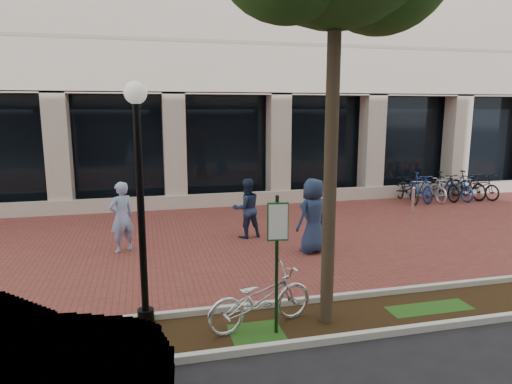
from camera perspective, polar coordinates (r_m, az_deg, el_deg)
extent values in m
plane|color=black|center=(13.08, 0.48, -5.80)|extent=(120.00, 120.00, 0.00)
cube|color=brown|center=(13.08, 0.48, -5.78)|extent=(40.00, 9.00, 0.01)
cube|color=black|center=(8.42, 9.73, -15.40)|extent=(40.00, 1.50, 0.01)
cube|color=beige|center=(9.02, 7.79, -13.13)|extent=(40.00, 0.12, 0.12)
cube|color=beige|center=(7.79, 12.04, -17.27)|extent=(40.00, 0.12, 0.12)
cube|color=black|center=(18.11, -3.94, 5.46)|extent=(40.00, 0.15, 4.20)
cube|color=#BFB4A3|center=(17.30, -3.22, -0.96)|extent=(40.00, 0.25, 0.50)
cube|color=#BFB4A3|center=(17.42, -3.53, 5.27)|extent=(0.80, 0.80, 4.20)
cube|color=black|center=(7.41, 2.59, -9.26)|extent=(0.05, 0.05, 2.32)
cube|color=#175D22|center=(7.16, 2.70, -3.74)|extent=(0.34, 0.02, 0.62)
cube|color=white|center=(7.15, 2.74, -3.77)|extent=(0.30, 0.01, 0.56)
cylinder|color=black|center=(8.25, -13.59, -15.01)|extent=(0.28, 0.28, 0.30)
cylinder|color=black|center=(7.68, -14.14, -3.29)|extent=(0.12, 0.12, 3.75)
sphere|color=silver|center=(7.47, -14.83, 11.91)|extent=(0.36, 0.36, 0.36)
cylinder|color=#493B29|center=(7.58, 9.23, 0.92)|extent=(0.22, 0.22, 4.84)
imported|color=silver|center=(7.86, 0.56, -13.10)|extent=(2.07, 1.17, 1.03)
imported|color=#91A7D8|center=(12.17, -16.45, -3.02)|extent=(0.80, 0.72, 1.83)
imported|color=#1E2C4C|center=(12.97, -1.20, -2.05)|extent=(0.93, 0.79, 1.71)
imported|color=navy|center=(11.70, 7.15, -2.97)|extent=(1.11, 0.95, 1.92)
cylinder|color=silver|center=(16.75, 19.01, -1.23)|extent=(0.11, 0.11, 0.88)
sphere|color=silver|center=(16.67, 19.11, 0.42)|extent=(0.12, 0.12, 0.12)
imported|color=black|center=(18.95, 18.42, 0.33)|extent=(0.91, 2.02, 1.02)
imported|color=navy|center=(19.24, 19.81, 0.56)|extent=(0.67, 1.92, 1.14)
imported|color=silver|center=(19.56, 21.14, 0.46)|extent=(0.72, 1.96, 1.02)
imported|color=black|center=(19.87, 22.46, 0.68)|extent=(0.60, 1.91, 1.14)
imported|color=#214999|center=(20.21, 23.70, 0.58)|extent=(0.84, 2.00, 1.02)
imported|color=black|center=(20.54, 24.93, 0.79)|extent=(0.79, 1.95, 1.14)
imported|color=black|center=(20.89, 26.10, 0.69)|extent=(1.04, 2.04, 1.02)
cylinder|color=silver|center=(19.90, 22.42, 0.20)|extent=(0.04, 0.04, 0.80)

